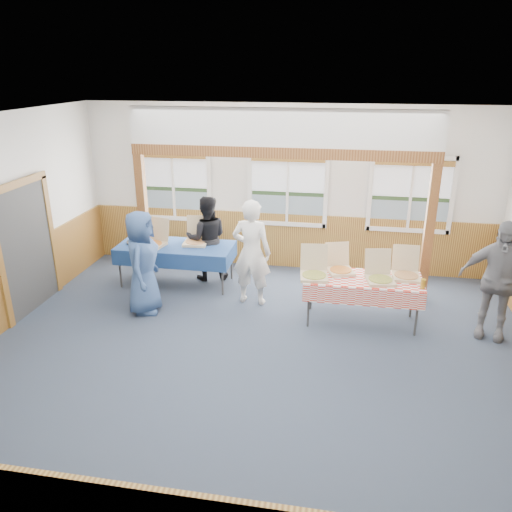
{
  "coord_description": "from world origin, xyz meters",
  "views": [
    {
      "loc": [
        1.04,
        -5.95,
        3.82
      ],
      "look_at": [
        -0.19,
        1.0,
        1.13
      ],
      "focal_mm": 35.0,
      "sensor_mm": 36.0,
      "label": 1
    }
  ],
  "objects_px": {
    "table_right": "(363,281)",
    "woman_white": "(252,252)",
    "woman_black": "(207,238)",
    "table_left": "(176,248)",
    "person_grey": "(497,280)",
    "man_blue": "(142,262)"
  },
  "relations": [
    {
      "from": "table_left",
      "to": "person_grey",
      "type": "relative_size",
      "value": 1.2
    },
    {
      "from": "table_left",
      "to": "table_right",
      "type": "bearing_deg",
      "value": -11.0
    },
    {
      "from": "table_right",
      "to": "person_grey",
      "type": "bearing_deg",
      "value": -0.4
    },
    {
      "from": "table_right",
      "to": "man_blue",
      "type": "bearing_deg",
      "value": -173.79
    },
    {
      "from": "woman_white",
      "to": "person_grey",
      "type": "xyz_separation_m",
      "value": [
        3.74,
        -0.5,
        -0.0
      ]
    },
    {
      "from": "woman_white",
      "to": "woman_black",
      "type": "xyz_separation_m",
      "value": [
        -1.01,
        0.88,
        -0.11
      ]
    },
    {
      "from": "woman_black",
      "to": "man_blue",
      "type": "xyz_separation_m",
      "value": [
        -0.66,
        -1.51,
        0.05
      ]
    },
    {
      "from": "table_right",
      "to": "person_grey",
      "type": "xyz_separation_m",
      "value": [
        1.9,
        -0.1,
        0.21
      ]
    },
    {
      "from": "woman_white",
      "to": "woman_black",
      "type": "relative_size",
      "value": 1.13
    },
    {
      "from": "table_right",
      "to": "woman_white",
      "type": "xyz_separation_m",
      "value": [
        -1.83,
        0.4,
        0.21
      ]
    },
    {
      "from": "woman_black",
      "to": "table_left",
      "type": "bearing_deg",
      "value": 18.84
    },
    {
      "from": "woman_black",
      "to": "person_grey",
      "type": "height_order",
      "value": "person_grey"
    },
    {
      "from": "table_right",
      "to": "person_grey",
      "type": "height_order",
      "value": "person_grey"
    },
    {
      "from": "table_right",
      "to": "woman_black",
      "type": "distance_m",
      "value": 3.13
    },
    {
      "from": "table_right",
      "to": "woman_black",
      "type": "xyz_separation_m",
      "value": [
        -2.85,
        1.28,
        0.11
      ]
    },
    {
      "from": "man_blue",
      "to": "woman_black",
      "type": "bearing_deg",
      "value": -30.32
    },
    {
      "from": "woman_black",
      "to": "person_grey",
      "type": "relative_size",
      "value": 0.89
    },
    {
      "from": "woman_white",
      "to": "person_grey",
      "type": "distance_m",
      "value": 3.77
    },
    {
      "from": "woman_white",
      "to": "woman_black",
      "type": "bearing_deg",
      "value": -34.7
    },
    {
      "from": "table_left",
      "to": "woman_black",
      "type": "distance_m",
      "value": 0.61
    },
    {
      "from": "woman_white",
      "to": "man_blue",
      "type": "xyz_separation_m",
      "value": [
        -1.68,
        -0.62,
        -0.05
      ]
    },
    {
      "from": "man_blue",
      "to": "woman_white",
      "type": "bearing_deg",
      "value": -76.17
    }
  ]
}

